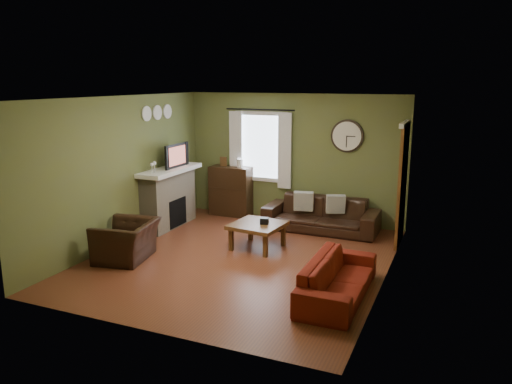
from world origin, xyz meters
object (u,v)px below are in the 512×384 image
at_px(sofa_brown, 321,215).
at_px(armchair, 127,241).
at_px(coffee_table, 258,236).
at_px(bookshelf, 231,191).
at_px(sofa_red, 338,278).

distance_m(sofa_brown, armchair, 3.72).
relative_size(armchair, coffee_table, 1.16).
height_order(bookshelf, sofa_red, bookshelf).
xyz_separation_m(sofa_brown, armchair, (-2.47, -2.78, -0.01)).
relative_size(sofa_brown, coffee_table, 2.62).
bearing_deg(coffee_table, sofa_brown, 63.11).
xyz_separation_m(sofa_red, coffee_table, (-1.77, 1.43, -0.05)).
bearing_deg(armchair, coffee_table, 116.36).
bearing_deg(coffee_table, armchair, -142.39).
distance_m(sofa_brown, coffee_table, 1.61).
distance_m(bookshelf, sofa_red, 4.50).
height_order(sofa_brown, coffee_table, sofa_brown).
distance_m(bookshelf, coffee_table, 2.27).
xyz_separation_m(bookshelf, armchair, (-0.37, -3.12, -0.22)).
xyz_separation_m(sofa_red, armchair, (-3.51, 0.08, 0.05)).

